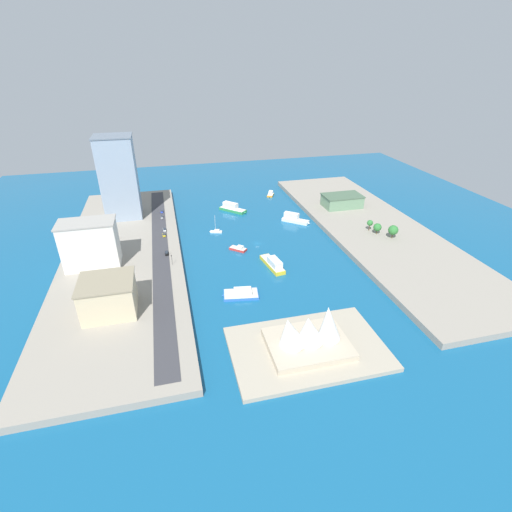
{
  "coord_description": "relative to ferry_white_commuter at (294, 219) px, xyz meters",
  "views": [
    {
      "loc": [
        55.9,
        220.28,
        111.69
      ],
      "look_at": [
        7.07,
        24.82,
        4.16
      ],
      "focal_mm": 26.46,
      "sensor_mm": 36.0,
      "label": 1
    }
  ],
  "objects": [
    {
      "name": "hotel_broad_white",
      "position": [
        136.79,
        40.78,
        14.57
      ],
      "size": [
        30.92,
        17.67,
        27.23
      ],
      "color": "silver",
      "rests_on": "quay_east"
    },
    {
      "name": "sedan_silver",
      "position": [
        96.75,
        -22.75,
        1.88
      ],
      "size": [
        1.85,
        4.64,
        1.68
      ],
      "color": "black",
      "rests_on": "road_strip"
    },
    {
      "name": "suv_black",
      "position": [
        95.64,
        37.59,
        1.9
      ],
      "size": [
        2.0,
        5.11,
        1.72
      ],
      "color": "black",
      "rests_on": "road_strip"
    },
    {
      "name": "terminal_long_green",
      "position": [
        -44.91,
        -13.0,
        5.79
      ],
      "size": [
        30.66,
        19.09,
        9.67
      ],
      "color": "slate",
      "rests_on": "quay_west"
    },
    {
      "name": "ferry_green_doubledeck",
      "position": [
        41.2,
        -34.01,
        -0.13
      ],
      "size": [
        20.92,
        21.28,
        6.72
      ],
      "color": "#2D8C4C",
      "rests_on": "ground_plane"
    },
    {
      "name": "water_taxi_orange",
      "position": [
        0.44,
        -62.63,
        -1.18
      ],
      "size": [
        8.66,
        11.2,
        3.94
      ],
      "color": "orange",
      "rests_on": "ground_plane"
    },
    {
      "name": "taxi_yellow_cab",
      "position": [
        96.28,
        10.07,
        1.83
      ],
      "size": [
        2.06,
        4.64,
        1.52
      ],
      "color": "black",
      "rests_on": "road_strip"
    },
    {
      "name": "traffic_light_waterfront",
      "position": [
        92.88,
        51.61,
        5.26
      ],
      "size": [
        0.36,
        0.36,
        6.5
      ],
      "color": "black",
      "rests_on": "quay_east"
    },
    {
      "name": "tower_tall_glass",
      "position": [
        123.56,
        -33.93,
        30.67
      ],
      "size": [
        26.42,
        23.27,
        59.44
      ],
      "color": "#8C9EB2",
      "rests_on": "quay_east"
    },
    {
      "name": "office_block_beige",
      "position": [
        123.46,
        90.4,
        9.45
      ],
      "size": [
        24.99,
        23.19,
        17.0
      ],
      "color": "#C6B793",
      "rests_on": "quay_east"
    },
    {
      "name": "ferry_yellow_fast",
      "position": [
        34.81,
        62.56,
        -0.2
      ],
      "size": [
        9.71,
        25.64,
        6.25
      ],
      "color": "yellow",
      "rests_on": "ground_plane"
    },
    {
      "name": "hatchback_blue",
      "position": [
        96.57,
        -34.61,
        1.86
      ],
      "size": [
        2.03,
        4.39,
        1.62
      ],
      "color": "black",
      "rests_on": "road_strip"
    },
    {
      "name": "sailboat_small_white",
      "position": [
        60.24,
        5.14,
        -1.6
      ],
      "size": [
        9.28,
        4.72,
        13.07
      ],
      "color": "white",
      "rests_on": "ground_plane"
    },
    {
      "name": "quay_west",
      "position": [
        -49.9,
        29.26,
        -0.84
      ],
      "size": [
        70.0,
        240.0,
        3.53
      ],
      "primitive_type": "cube",
      "color": "gray",
      "rests_on": "ground_plane"
    },
    {
      "name": "catamaran_blue",
      "position": [
        59.39,
        87.64,
        -1.24
      ],
      "size": [
        19.8,
        12.45,
        3.83
      ],
      "color": "blue",
      "rests_on": "ground_plane"
    },
    {
      "name": "van_white",
      "position": [
        95.61,
        1.09,
        1.85
      ],
      "size": [
        2.12,
        5.2,
        1.6
      ],
      "color": "black",
      "rests_on": "road_strip"
    },
    {
      "name": "peninsula_point",
      "position": [
        40.73,
        135.12,
        -1.61
      ],
      "size": [
        65.58,
        42.37,
        2.0
      ],
      "primitive_type": "cube",
      "color": "#A89E89",
      "rests_on": "ground_plane"
    },
    {
      "name": "road_strip",
      "position": [
        99.29,
        29.26,
        1.0
      ],
      "size": [
        9.94,
        228.0,
        0.15
      ],
      "primitive_type": "cube",
      "color": "#38383D",
      "rests_on": "quay_east"
    },
    {
      "name": "tugboat_red",
      "position": [
        50.46,
        35.94,
        -1.45
      ],
      "size": [
        11.24,
        10.74,
        3.23
      ],
      "color": "red",
      "rests_on": "ground_plane"
    },
    {
      "name": "quay_east",
      "position": [
        122.02,
        29.26,
        -0.84
      ],
      "size": [
        70.0,
        240.0,
        3.53
      ],
      "primitive_type": "cube",
      "color": "gray",
      "rests_on": "ground_plane"
    },
    {
      "name": "ground_plane",
      "position": [
        36.06,
        29.26,
        -2.61
      ],
      "size": [
        440.0,
        440.0,
        0.0
      ],
      "primitive_type": "plane",
      "color": "#145684"
    },
    {
      "name": "opera_landmark",
      "position": [
        40.82,
        135.12,
        6.32
      ],
      "size": [
        34.24,
        26.37,
        19.69
      ],
      "color": "#BCAD93",
      "rests_on": "peninsula_point"
    },
    {
      "name": "park_tree_cluster",
      "position": [
        -48.13,
        45.67,
        6.55
      ],
      "size": [
        13.79,
        20.5,
        9.32
      ],
      "color": "brown",
      "rests_on": "quay_west"
    },
    {
      "name": "ferry_white_commuter",
      "position": [
        0.0,
        0.0,
        0.0
      ],
      "size": [
        19.2,
        17.93,
        6.9
      ],
      "color": "silver",
      "rests_on": "ground_plane"
    }
  ]
}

